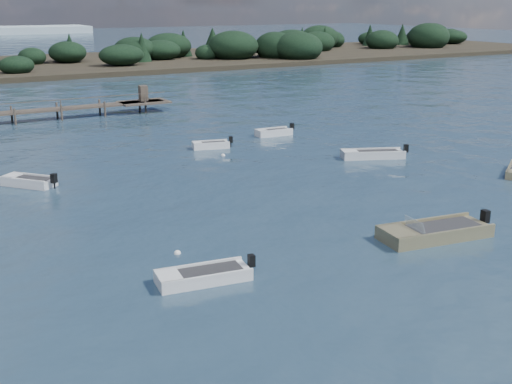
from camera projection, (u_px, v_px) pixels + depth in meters
ground at (74, 100)px, 74.56m from camera, size 400.00×400.00×0.00m
tender_far_white at (211, 146)px, 50.03m from camera, size 3.24×1.81×1.08m
tender_far_grey_b at (274, 134)px, 54.75m from camera, size 3.51×1.48×1.19m
dinghy_mid_grey at (203, 278)px, 26.25m from camera, size 4.24×2.00×1.05m
tender_far_grey at (29, 183)px, 39.83m from camera, size 3.17×3.42×1.20m
dinghy_extra_a at (372, 156)px, 46.91m from camera, size 4.87×3.12×1.19m
dinghy_mid_white_a at (434, 234)px, 31.06m from camera, size 6.02×2.86×1.38m
buoy_c at (177, 254)px, 29.15m from camera, size 0.32×0.32×0.32m
buoy_e at (223, 156)px, 47.60m from camera, size 0.32×0.32×0.32m
far_headland at (150, 52)px, 119.18m from camera, size 190.00×40.00×5.80m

